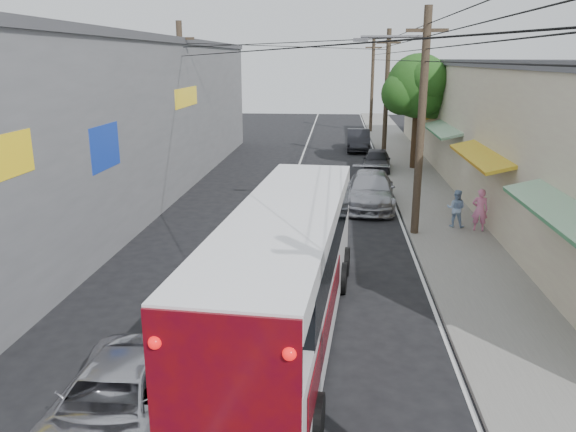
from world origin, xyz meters
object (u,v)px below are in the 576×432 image
object	(u,v)px
jeepney	(114,404)
pedestrian_far	(456,208)
parked_suv	(370,190)
parked_car_mid	(377,160)
coach_bus	(287,270)
pedestrian_near	(480,210)
parked_car_far	(358,140)

from	to	relation	value
jeepney	pedestrian_far	xyz separation A→B (m)	(8.23, 12.91, 0.22)
parked_suv	parked_car_mid	xyz separation A→B (m)	(0.80, 8.09, -0.09)
coach_bus	parked_car_mid	xyz separation A→B (m)	(3.39, 20.26, -0.95)
pedestrian_near	pedestrian_far	world-z (taller)	pedestrian_near
jeepney	pedestrian_far	size ratio (longest dim) A/B	3.07
parked_car_mid	pedestrian_near	size ratio (longest dim) A/B	2.39
parked_car_mid	jeepney	bearing A→B (deg)	-99.28
jeepney	parked_car_mid	bearing A→B (deg)	75.67
parked_car_mid	pedestrian_far	size ratio (longest dim) A/B	2.66
jeepney	parked_suv	bearing A→B (deg)	71.74
coach_bus	pedestrian_near	world-z (taller)	coach_bus
parked_car_mid	parked_car_far	distance (m)	7.68
parked_car_far	pedestrian_near	distance (m)	19.80
parked_car_mid	parked_car_far	xyz separation A→B (m)	(-0.80, 7.64, 0.09)
parked_suv	parked_car_far	xyz separation A→B (m)	(0.00, 15.73, -0.00)
parked_car_mid	pedestrian_far	bearing A→B (deg)	-74.32
parked_car_mid	parked_car_far	size ratio (longest dim) A/B	0.85
pedestrian_near	coach_bus	bearing A→B (deg)	65.60
parked_car_mid	pedestrian_near	bearing A→B (deg)	-71.13
jeepney	parked_car_far	distance (m)	32.33
coach_bus	parked_car_far	size ratio (longest dim) A/B	2.43
jeepney	parked_car_mid	size ratio (longest dim) A/B	1.16
parked_suv	pedestrian_far	size ratio (longest dim) A/B	3.55
parked_car_mid	pedestrian_far	world-z (taller)	pedestrian_far
coach_bus	parked_car_far	distance (m)	28.02
parked_suv	parked_car_mid	distance (m)	8.13
pedestrian_near	jeepney	bearing A→B (deg)	66.88
parked_car_far	pedestrian_far	bearing A→B (deg)	-80.05
coach_bus	parked_suv	world-z (taller)	coach_bus
parked_suv	coach_bus	bearing A→B (deg)	-98.83
coach_bus	pedestrian_far	bearing A→B (deg)	61.96
parked_suv	pedestrian_near	bearing A→B (deg)	-41.05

